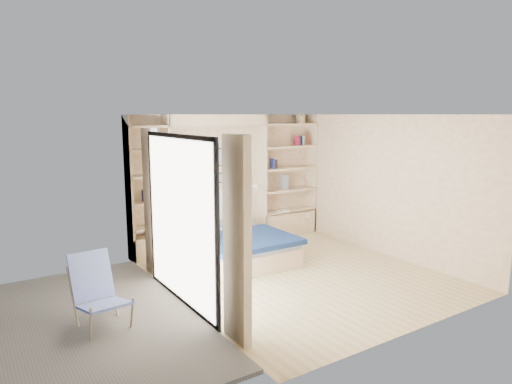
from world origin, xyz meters
TOP-DOWN VIEW (x-y plane):
  - ground at (0.00, 0.00)m, footprint 4.50×4.50m
  - room_shell at (-0.39, 1.52)m, footprint 4.50×4.50m
  - bed at (-0.45, 1.15)m, footprint 1.57×2.07m
  - photo_gallery at (-0.45, 2.22)m, footprint 1.48×0.02m
  - reading_lamps at (-0.30, 2.00)m, footprint 1.92×0.12m
  - shelf_decor at (1.05, 2.07)m, footprint 3.55×0.23m
  - deck at (-3.60, 0.00)m, footprint 3.20×4.00m
  - deck_chair at (-3.08, -0.05)m, footprint 0.59×0.90m

SIDE VIEW (x-z plane):
  - ground at x=0.00m, z-range 0.00..0.00m
  - deck at x=-3.60m, z-range -0.03..0.03m
  - bed at x=-0.45m, z-range -0.27..0.80m
  - deck_chair at x=-3.08m, z-range -0.02..0.85m
  - room_shell at x=-0.39m, z-range -1.17..3.33m
  - reading_lamps at x=-0.30m, z-range 1.03..1.17m
  - photo_gallery at x=-0.45m, z-range 1.19..2.01m
  - shelf_decor at x=1.05m, z-range 0.68..2.71m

